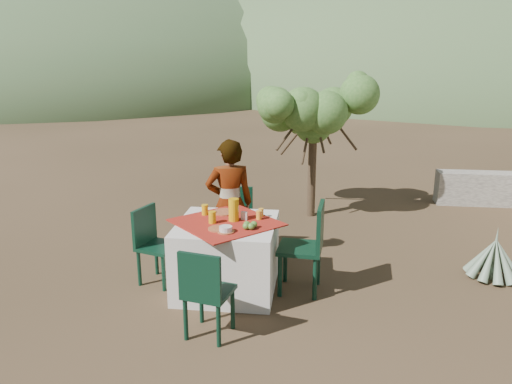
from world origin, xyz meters
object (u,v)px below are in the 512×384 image
shrub_tree (318,118)px  agave (494,259)px  chair_right (308,244)px  person (230,204)px  juice_pitcher (234,210)px  table (227,256)px  chair_left (153,241)px  chair_near (205,290)px  chair_far (236,217)px

shrub_tree → agave: size_ratio=2.91×
agave → chair_right: bearing=-163.7°
person → agave: (3.02, 0.02, -0.54)m
person → agave: size_ratio=2.31×
chair_right → juice_pitcher: 0.85m
shrub_tree → agave: shrub_tree is taller
chair_right → agave: 2.19m
table → chair_right: size_ratio=1.34×
chair_left → chair_right: bearing=-73.7°
chair_near → chair_right: bearing=-117.3°
chair_left → juice_pitcher: size_ratio=3.56×
chair_far → juice_pitcher: juice_pitcher is taller
chair_far → juice_pitcher: size_ratio=3.52×
chair_right → shrub_tree: bearing=-176.3°
shrub_tree → chair_right: bearing=-91.1°
chair_right → juice_pitcher: (-0.78, -0.00, 0.34)m
table → juice_pitcher: bearing=33.7°
chair_far → agave: (3.00, -0.37, -0.24)m
chair_left → person: bearing=-36.2°
juice_pitcher → agave: bearing=12.1°
table → agave: (2.94, 0.66, -0.16)m
juice_pitcher → chair_right: bearing=0.3°
person → chair_right: bearing=129.9°
chair_near → person: bearing=-74.9°
table → chair_far: bearing=93.6°
chair_near → chair_right: 1.35m
chair_right → person: 1.13m
table → chair_left: size_ratio=1.53×
chair_far → chair_left: (-0.77, -0.95, 0.01)m
chair_near → chair_left: (-0.82, 1.06, 0.00)m
shrub_tree → person: bearing=-115.5°
chair_near → person: 1.65m
chair_far → chair_near: size_ratio=0.99×
juice_pitcher → chair_far: bearing=97.9°
shrub_tree → table: bearing=-108.5°
chair_near → agave: (2.95, 1.64, -0.25)m
chair_left → shrub_tree: bearing=-16.2°
chair_far → chair_right: size_ratio=0.86×
chair_near → chair_far: bearing=-75.8°
person → juice_pitcher: (0.15, -0.59, 0.12)m
table → agave: size_ratio=1.97×
person → table: bearing=79.2°
chair_right → person: size_ratio=0.64×
agave → person: bearing=-179.6°
juice_pitcher → chair_near: bearing=-94.5°
chair_left → table: bearing=-78.3°
chair_far → juice_pitcher: bearing=-83.3°
chair_right → agave: size_ratio=1.47×
chair_far → person: (-0.01, -0.39, 0.30)m
person → shrub_tree: shrub_tree is taller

